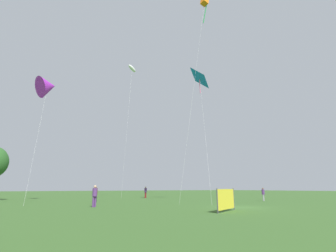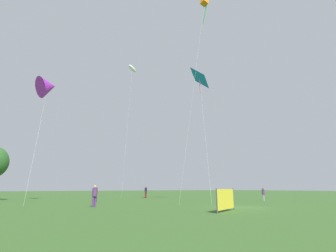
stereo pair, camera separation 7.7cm
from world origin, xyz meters
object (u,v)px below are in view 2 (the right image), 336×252
(person_standing_1, at_px, (96,193))
(kite_flying_3, at_px, (200,78))
(kite_flying_1, at_px, (132,69))
(event_banner, at_px, (226,199))
(person_standing_2, at_px, (94,194))
(person_standing_3, at_px, (263,193))
(person_standing_0, at_px, (146,191))
(kite_flying_2, at_px, (205,0))
(kite_flying_0, at_px, (48,87))

(person_standing_1, distance_m, kite_flying_3, 21.66)
(kite_flying_1, height_order, event_banner, kite_flying_1)
(person_standing_2, height_order, person_standing_3, person_standing_2)
(person_standing_3, xyz_separation_m, kite_flying_1, (-8.88, 22.44, 24.27))
(person_standing_0, relative_size, person_standing_2, 0.99)
(kite_flying_2, distance_m, event_banner, 25.05)
(person_standing_0, distance_m, kite_flying_0, 22.10)
(person_standing_2, distance_m, event_banner, 11.50)
(person_standing_0, xyz_separation_m, event_banner, (-7.16, -25.69, -0.23))
(person_standing_0, relative_size, kite_flying_0, 0.11)
(person_standing_2, xyz_separation_m, kite_flying_3, (16.21, 4.45, 16.44))
(event_banner, bearing_deg, kite_flying_2, 54.51)
(kite_flying_1, height_order, kite_flying_3, kite_flying_1)
(person_standing_2, xyz_separation_m, kite_flying_1, (12.94, 21.62, 24.14))
(kite_flying_1, relative_size, event_banner, 8.15)
(person_standing_0, height_order, person_standing_3, person_standing_0)
(kite_flying_2, bearing_deg, person_standing_3, 9.14)
(person_standing_0, height_order, kite_flying_3, kite_flying_3)
(person_standing_2, distance_m, kite_flying_2, 26.12)
(kite_flying_0, bearing_deg, person_standing_0, 10.87)
(kite_flying_0, height_order, event_banner, kite_flying_0)
(person_standing_2, bearing_deg, kite_flying_0, -85.89)
(person_standing_0, height_order, event_banner, person_standing_0)
(kite_flying_0, xyz_separation_m, event_banner, (9.76, -22.45, -14.07))
(kite_flying_2, bearing_deg, person_standing_2, 167.87)
(person_standing_1, xyz_separation_m, kite_flying_2, (9.02, -10.03, 23.35))
(person_standing_3, height_order, kite_flying_1, kite_flying_1)
(event_banner, bearing_deg, person_standing_3, 29.46)
(kite_flying_2, height_order, kite_flying_3, kite_flying_2)
(person_standing_1, xyz_separation_m, event_banner, (4.06, -16.99, -0.20))
(person_standing_2, relative_size, kite_flying_1, 0.07)
(event_banner, bearing_deg, person_standing_1, 103.44)
(kite_flying_0, relative_size, kite_flying_1, 0.64)
(person_standing_3, bearing_deg, kite_flying_3, -65.73)
(person_standing_3, bearing_deg, person_standing_0, -87.16)
(person_standing_0, bearing_deg, kite_flying_2, 57.89)
(person_standing_3, height_order, kite_flying_0, kite_flying_0)
(person_standing_1, relative_size, kite_flying_3, 0.10)
(person_standing_3, bearing_deg, kite_flying_1, -90.94)
(kite_flying_1, relative_size, kite_flying_2, 1.02)
(kite_flying_3, bearing_deg, kite_flying_0, 156.19)
(person_standing_1, xyz_separation_m, person_standing_2, (-2.50, -7.55, 0.03))
(person_standing_1, xyz_separation_m, kite_flying_0, (-5.70, 5.46, 13.87))
(kite_flying_0, distance_m, kite_flying_3, 21.37)
(person_standing_2, height_order, kite_flying_0, kite_flying_0)
(person_standing_0, bearing_deg, kite_flying_1, -107.13)
(person_standing_0, xyz_separation_m, person_standing_2, (-13.72, -16.26, 0.01))
(person_standing_3, relative_size, kite_flying_0, 0.10)
(kite_flying_1, distance_m, kite_flying_3, 19.10)
(event_banner, bearing_deg, person_standing_0, 74.43)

